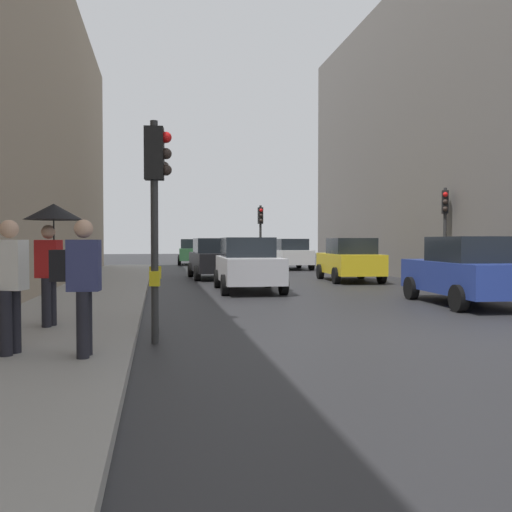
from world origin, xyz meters
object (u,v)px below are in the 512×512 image
object	(u,v)px
car_green_estate	(192,252)
car_yellow_taxi	(350,260)
car_silver_hatchback	(248,264)
pedestrian_with_grey_backpack	(80,279)
traffic_light_far_median	(261,226)
car_white_compact	(290,254)
pedestrian_with_black_backpack	(7,278)
traffic_light_near_right	(156,188)
car_blue_van	(467,271)
car_dark_suv	(214,258)
traffic_light_mid_street	(445,218)
traffic_light_near_left	(156,190)
pedestrian_with_umbrella	(52,230)

from	to	relation	value
car_green_estate	car_yellow_taxi	bearing A→B (deg)	-72.22
car_silver_hatchback	pedestrian_with_grey_backpack	size ratio (longest dim) A/B	2.40
traffic_light_far_median	car_white_compact	world-z (taller)	traffic_light_far_median
car_white_compact	pedestrian_with_black_backpack	bearing A→B (deg)	-112.56
traffic_light_near_right	pedestrian_with_black_backpack	size ratio (longest dim) A/B	2.17
car_yellow_taxi	car_blue_van	distance (m)	8.29
traffic_light_far_median	car_dark_suv	bearing A→B (deg)	-127.69
pedestrian_with_grey_backpack	traffic_light_mid_street	bearing A→B (deg)	44.14
traffic_light_near_left	car_white_compact	size ratio (longest dim) A/B	0.85
traffic_light_mid_street	traffic_light_near_right	bearing A→B (deg)	-143.07
car_dark_suv	car_silver_hatchback	xyz separation A→B (m)	(0.50, -6.09, 0.00)
car_dark_suv	car_white_compact	bearing A→B (deg)	53.11
traffic_light_far_median	pedestrian_with_umbrella	world-z (taller)	traffic_light_far_median
car_blue_van	car_yellow_taxi	bearing A→B (deg)	90.93
traffic_light_far_median	car_blue_van	world-z (taller)	traffic_light_far_median
car_yellow_taxi	pedestrian_with_umbrella	bearing A→B (deg)	-130.65
car_green_estate	traffic_light_near_left	bearing A→B (deg)	-94.71
traffic_light_far_median	car_green_estate	world-z (taller)	traffic_light_far_median
car_dark_suv	car_yellow_taxi	bearing A→B (deg)	-26.50
traffic_light_near_left	car_dark_suv	xyz separation A→B (m)	(2.44, 14.77, -1.59)
traffic_light_far_median	traffic_light_near_right	distance (m)	17.52
traffic_light_far_median	car_dark_suv	size ratio (longest dim) A/B	0.81
car_green_estate	pedestrian_with_grey_backpack	size ratio (longest dim) A/B	2.41
car_silver_hatchback	traffic_light_mid_street	bearing A→B (deg)	5.47
traffic_light_near_left	pedestrian_with_black_backpack	xyz separation A→B (m)	(-1.93, -1.26, -1.30)
traffic_light_far_median	pedestrian_with_black_backpack	size ratio (longest dim) A/B	1.95
traffic_light_near_left	car_yellow_taxi	bearing A→B (deg)	57.55
car_blue_van	car_white_compact	bearing A→B (deg)	90.93
car_green_estate	car_white_compact	world-z (taller)	same
traffic_light_far_median	traffic_light_near_right	xyz separation A→B (m)	(-5.20, -16.73, 0.26)
car_dark_suv	pedestrian_with_black_backpack	world-z (taller)	pedestrian_with_black_backpack
traffic_light_near_right	car_white_compact	xyz separation A→B (m)	(7.57, 20.00, -1.77)
car_yellow_taxi	car_blue_van	size ratio (longest dim) A/B	1.00
traffic_light_near_right	car_blue_van	size ratio (longest dim) A/B	0.89
pedestrian_with_black_backpack	car_dark_suv	bearing A→B (deg)	74.74
traffic_light_mid_street	pedestrian_with_umbrella	distance (m)	14.74
car_silver_hatchback	pedestrian_with_black_backpack	xyz separation A→B (m)	(-4.87, -9.95, 0.29)
car_white_compact	car_blue_van	xyz separation A→B (m)	(0.29, -17.74, 0.00)
car_yellow_taxi	traffic_light_near_right	bearing A→B (deg)	-126.23
pedestrian_with_umbrella	pedestrian_with_black_backpack	world-z (taller)	pedestrian_with_umbrella
pedestrian_with_grey_backpack	traffic_light_near_left	bearing A→B (deg)	59.04
car_green_estate	car_dark_suv	bearing A→B (deg)	-89.72
traffic_light_near_right	car_blue_van	bearing A→B (deg)	16.00
car_green_estate	car_silver_hatchback	xyz separation A→B (m)	(0.57, -20.13, 0.00)
traffic_light_near_left	car_dark_suv	distance (m)	15.06
pedestrian_with_umbrella	pedestrian_with_black_backpack	xyz separation A→B (m)	(-0.15, -2.33, -0.68)
traffic_light_near_right	traffic_light_mid_street	xyz separation A→B (m)	(10.37, 7.80, -0.17)
car_dark_suv	car_white_compact	distance (m)	8.54
car_dark_suv	car_green_estate	world-z (taller)	same
traffic_light_near_left	traffic_light_far_median	bearing A→B (deg)	74.18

